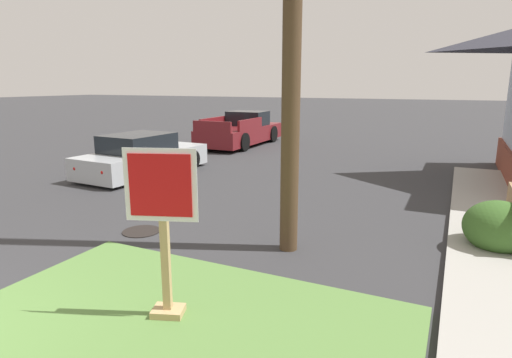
{
  "coord_description": "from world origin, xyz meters",
  "views": [
    {
      "loc": [
        5.17,
        -1.46,
        2.72
      ],
      "look_at": [
        2.2,
        4.8,
        1.17
      ],
      "focal_mm": 29.85,
      "sensor_mm": 36.0,
      "label": 1
    }
  ],
  "objects_px": {
    "stop_sign": "(164,236)",
    "pickup_truck_maroon": "(242,131)",
    "manhole_cover": "(141,231)",
    "parked_sedan_silver": "(142,157)"
  },
  "relations": [
    {
      "from": "stop_sign",
      "to": "manhole_cover",
      "type": "relative_size",
      "value": 2.82
    },
    {
      "from": "stop_sign",
      "to": "manhole_cover",
      "type": "bearing_deg",
      "value": 135.45
    },
    {
      "from": "parked_sedan_silver",
      "to": "pickup_truck_maroon",
      "type": "distance_m",
      "value": 7.0
    },
    {
      "from": "pickup_truck_maroon",
      "to": "manhole_cover",
      "type": "bearing_deg",
      "value": -72.03
    },
    {
      "from": "stop_sign",
      "to": "pickup_truck_maroon",
      "type": "height_order",
      "value": "stop_sign"
    },
    {
      "from": "manhole_cover",
      "to": "pickup_truck_maroon",
      "type": "relative_size",
      "value": 0.13
    },
    {
      "from": "stop_sign",
      "to": "parked_sedan_silver",
      "type": "bearing_deg",
      "value": 131.71
    },
    {
      "from": "parked_sedan_silver",
      "to": "pickup_truck_maroon",
      "type": "relative_size",
      "value": 0.82
    },
    {
      "from": "stop_sign",
      "to": "pickup_truck_maroon",
      "type": "relative_size",
      "value": 0.38
    },
    {
      "from": "manhole_cover",
      "to": "stop_sign",
      "type": "bearing_deg",
      "value": -44.55
    }
  ]
}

